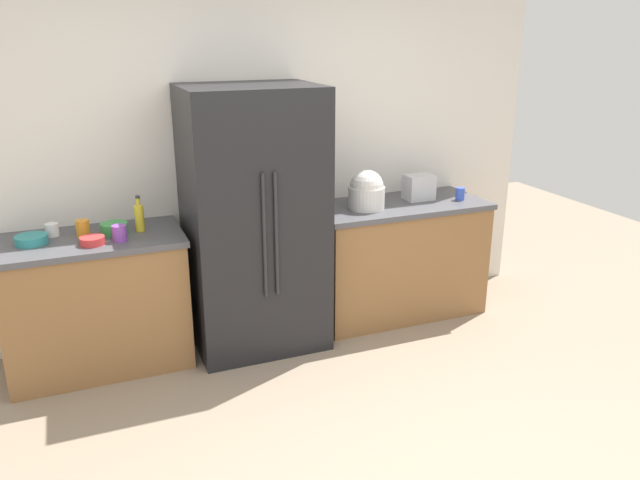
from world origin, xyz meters
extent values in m
plane|color=gray|center=(0.00, 0.00, 0.00)|extent=(9.96, 9.96, 0.00)
cube|color=silver|center=(0.00, 2.04, 1.42)|extent=(4.76, 0.10, 2.84)
cube|color=olive|center=(-1.16, 1.67, 0.43)|extent=(1.14, 0.62, 0.87)
cube|color=#4C4C51|center=(-1.16, 1.67, 0.89)|extent=(1.17, 0.65, 0.04)
cube|color=olive|center=(1.10, 1.67, 0.43)|extent=(1.32, 0.62, 0.87)
cube|color=#4C4C51|center=(1.10, 1.67, 0.89)|extent=(1.35, 0.65, 0.04)
cube|color=black|center=(-0.08, 1.61, 0.92)|extent=(0.91, 0.72, 1.84)
cylinder|color=#262628|center=(-0.12, 1.24, 0.92)|extent=(0.02, 0.02, 0.83)
cylinder|color=#262628|center=(-0.04, 1.24, 0.92)|extent=(0.02, 0.02, 0.83)
cube|color=silver|center=(1.29, 1.71, 1.00)|extent=(0.22, 0.16, 0.19)
cylinder|color=silver|center=(0.80, 1.63, 0.99)|extent=(0.27, 0.27, 0.17)
sphere|color=silver|center=(0.80, 1.63, 1.07)|extent=(0.25, 0.25, 0.25)
cylinder|color=yellow|center=(-0.83, 1.69, 0.99)|extent=(0.06, 0.06, 0.18)
cylinder|color=yellow|center=(-0.83, 1.69, 1.11)|extent=(0.02, 0.02, 0.05)
cylinder|color=#333338|center=(-0.83, 1.69, 1.14)|extent=(0.03, 0.03, 0.02)
cylinder|color=purple|center=(-0.98, 1.53, 0.96)|extent=(0.09, 0.09, 0.10)
cylinder|color=white|center=(-1.37, 1.79, 0.95)|extent=(0.08, 0.08, 0.08)
cylinder|color=orange|center=(-1.19, 1.71, 0.96)|extent=(0.09, 0.09, 0.11)
cylinder|color=blue|center=(1.59, 1.57, 0.96)|extent=(0.07, 0.07, 0.10)
cylinder|color=green|center=(-1.00, 1.71, 0.94)|extent=(0.18, 0.18, 0.07)
cylinder|color=teal|center=(-1.49, 1.68, 0.93)|extent=(0.20, 0.20, 0.05)
cylinder|color=red|center=(-1.14, 1.52, 0.93)|extent=(0.15, 0.15, 0.05)
camera|label=1|loc=(-1.21, -2.42, 2.18)|focal=35.20mm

